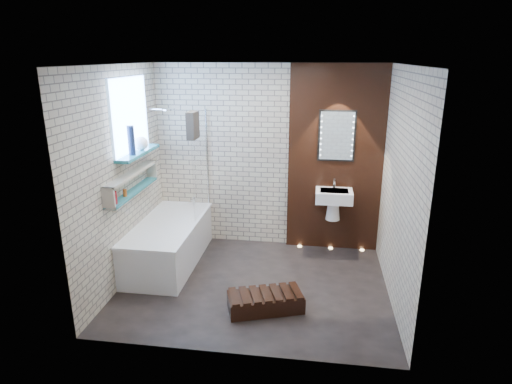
% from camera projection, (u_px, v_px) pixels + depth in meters
% --- Properties ---
extents(ground, '(3.20, 3.20, 0.00)m').
position_uv_depth(ground, '(254.00, 285.00, 5.33)').
color(ground, black).
rests_on(ground, ground).
extents(room_shell, '(3.24, 3.20, 2.60)m').
position_uv_depth(room_shell, '(254.00, 183.00, 4.93)').
color(room_shell, '#B3A28E').
rests_on(room_shell, ground).
extents(walnut_panel, '(1.30, 0.06, 2.60)m').
position_uv_depth(walnut_panel, '(335.00, 161.00, 6.00)').
color(walnut_panel, black).
rests_on(walnut_panel, ground).
extents(clerestory_window, '(0.18, 1.00, 0.94)m').
position_uv_depth(clerestory_window, '(131.00, 123.00, 5.30)').
color(clerestory_window, '#7FADE0').
rests_on(clerestory_window, room_shell).
extents(display_niche, '(0.14, 1.30, 0.26)m').
position_uv_depth(display_niche, '(133.00, 183.00, 5.31)').
color(display_niche, '#237381').
rests_on(display_niche, room_shell).
extents(bathtub, '(0.79, 1.74, 0.70)m').
position_uv_depth(bathtub, '(169.00, 242.00, 5.83)').
color(bathtub, white).
rests_on(bathtub, ground).
extents(bath_screen, '(0.01, 0.78, 1.40)m').
position_uv_depth(bath_screen, '(200.00, 164.00, 5.90)').
color(bath_screen, white).
rests_on(bath_screen, bathtub).
extents(towel, '(0.10, 0.26, 0.34)m').
position_uv_depth(towel, '(193.00, 125.00, 5.45)').
color(towel, '#2A2521').
rests_on(towel, bath_screen).
extents(shower_head, '(0.18, 0.18, 0.02)m').
position_uv_depth(shower_head, '(168.00, 109.00, 5.80)').
color(shower_head, silver).
rests_on(shower_head, room_shell).
extents(washbasin, '(0.50, 0.36, 0.58)m').
position_uv_depth(washbasin, '(334.00, 200.00, 5.97)').
color(washbasin, white).
rests_on(washbasin, walnut_panel).
extents(led_mirror, '(0.50, 0.02, 0.70)m').
position_uv_depth(led_mirror, '(337.00, 136.00, 5.86)').
color(led_mirror, black).
rests_on(led_mirror, walnut_panel).
extents(walnut_step, '(0.89, 0.60, 0.18)m').
position_uv_depth(walnut_step, '(265.00, 302.00, 4.79)').
color(walnut_step, black).
rests_on(walnut_step, ground).
extents(niche_bottles, '(0.06, 0.33, 0.15)m').
position_uv_depth(niche_bottles, '(117.00, 196.00, 4.91)').
color(niche_bottles, '#B6511C').
rests_on(niche_bottles, display_niche).
extents(sill_vases, '(0.17, 0.41, 0.35)m').
position_uv_depth(sill_vases, '(138.00, 142.00, 5.35)').
color(sill_vases, '#15203C').
rests_on(sill_vases, clerestory_window).
extents(floor_uplights, '(0.96, 0.06, 0.01)m').
position_uv_depth(floor_uplights, '(331.00, 248.00, 6.33)').
color(floor_uplights, '#FFD899').
rests_on(floor_uplights, ground).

